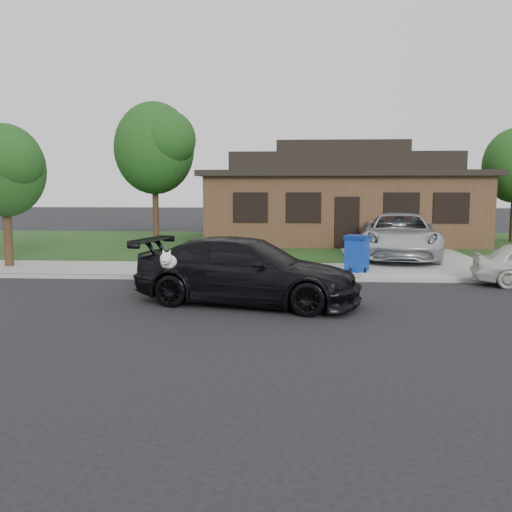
{
  "coord_description": "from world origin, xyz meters",
  "views": [
    {
      "loc": [
        1.79,
        -12.73,
        2.71
      ],
      "look_at": [
        0.93,
        0.35,
        1.1
      ],
      "focal_mm": 40.0,
      "sensor_mm": 36.0,
      "label": 1
    }
  ],
  "objects": [
    {
      "name": "minivan",
      "position": [
        5.62,
        8.06,
        0.94
      ],
      "size": [
        3.44,
        6.08,
        1.6
      ],
      "primitive_type": "imported",
      "rotation": [
        0.0,
        0.0,
        -0.14
      ],
      "color": "#BABDC2",
      "rests_on": "driveway"
    },
    {
      "name": "house",
      "position": [
        4.0,
        15.0,
        2.13
      ],
      "size": [
        12.6,
        8.6,
        4.65
      ],
      "color": "#422B1C",
      "rests_on": "ground"
    },
    {
      "name": "curb",
      "position": [
        0.0,
        3.5,
        0.06
      ],
      "size": [
        60.0,
        0.12,
        0.12
      ],
      "primitive_type": "cube",
      "color": "gray",
      "rests_on": "ground"
    },
    {
      "name": "ground",
      "position": [
        0.0,
        0.0,
        0.0
      ],
      "size": [
        120.0,
        120.0,
        0.0
      ],
      "primitive_type": "plane",
      "color": "black",
      "rests_on": "ground"
    },
    {
      "name": "tree_0",
      "position": [
        -4.34,
        12.88,
        4.48
      ],
      "size": [
        3.78,
        3.6,
        6.34
      ],
      "color": "#332114",
      "rests_on": "ground"
    },
    {
      "name": "sedan",
      "position": [
        0.72,
        0.24,
        0.76
      ],
      "size": [
        5.61,
        3.34,
        1.52
      ],
      "rotation": [
        0.0,
        0.0,
        1.33
      ],
      "color": "black",
      "rests_on": "ground"
    },
    {
      "name": "tree_2",
      "position": [
        -7.38,
        5.11,
        3.27
      ],
      "size": [
        2.73,
        2.6,
        4.59
      ],
      "color": "#332114",
      "rests_on": "ground"
    },
    {
      "name": "lawn",
      "position": [
        0.0,
        13.0,
        0.07
      ],
      "size": [
        60.0,
        13.0,
        0.13
      ],
      "primitive_type": "cube",
      "color": "#193814",
      "rests_on": "ground"
    },
    {
      "name": "sidewalk",
      "position": [
        0.0,
        5.0,
        0.06
      ],
      "size": [
        60.0,
        3.0,
        0.12
      ],
      "primitive_type": "cube",
      "color": "gray",
      "rests_on": "ground"
    },
    {
      "name": "recycling_bin",
      "position": [
        3.73,
        4.64,
        0.68
      ],
      "size": [
        0.87,
        0.87,
        1.11
      ],
      "rotation": [
        0.0,
        0.0,
        -0.39
      ],
      "color": "navy",
      "rests_on": "sidewalk"
    },
    {
      "name": "driveway",
      "position": [
        6.0,
        10.0,
        0.07
      ],
      "size": [
        4.5,
        13.0,
        0.14
      ],
      "primitive_type": "cube",
      "color": "gray",
      "rests_on": "ground"
    }
  ]
}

